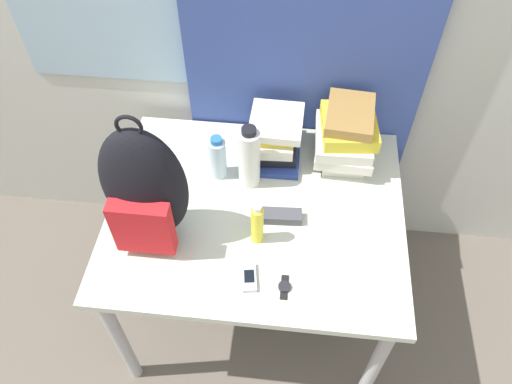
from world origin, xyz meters
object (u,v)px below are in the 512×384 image
at_px(book_stack_left, 274,137).
at_px(sports_bottle, 249,157).
at_px(sunscreen_bottle, 257,224).
at_px(wristwatch, 284,287).
at_px(cell_phone, 249,277).
at_px(book_stack_center, 346,136).
at_px(sunglasses_case, 281,216).
at_px(water_bottle, 218,158).
at_px(backpack, 145,190).

distance_m(book_stack_left, sports_bottle, 0.19).
xyz_separation_m(sunscreen_bottle, wristwatch, (0.11, -0.18, -0.08)).
bearing_deg(cell_phone, book_stack_center, 62.41).
height_order(sunglasses_case, wristwatch, sunglasses_case).
xyz_separation_m(sports_bottle, cell_phone, (0.05, -0.42, -0.12)).
xyz_separation_m(book_stack_center, sunscreen_bottle, (-0.30, -0.43, -0.03)).
distance_m(water_bottle, sunglasses_case, 0.33).
bearing_deg(backpack, book_stack_center, 33.34).
bearing_deg(sports_bottle, book_stack_center, 24.59).
distance_m(water_bottle, cell_phone, 0.49).
bearing_deg(backpack, cell_phone, -23.50).
bearing_deg(wristwatch, water_bottle, 121.58).
bearing_deg(cell_phone, backpack, 156.50).
distance_m(book_stack_left, sunglasses_case, 0.34).
height_order(sports_bottle, wristwatch, sports_bottle).
height_order(sunscreen_bottle, cell_phone, sunscreen_bottle).
height_order(sports_bottle, sunscreen_bottle, sports_bottle).
height_order(cell_phone, sunglasses_case, sunglasses_case).
bearing_deg(sunscreen_bottle, book_stack_left, 86.88).
relative_size(sunscreen_bottle, sunglasses_case, 1.22).
relative_size(water_bottle, cell_phone, 1.74).
height_order(water_bottle, cell_phone, water_bottle).
bearing_deg(book_stack_center, wristwatch, -107.22).
bearing_deg(sports_bottle, water_bottle, 169.01).
distance_m(cell_phone, sunglasses_case, 0.27).
bearing_deg(book_stack_left, wristwatch, -81.99).
relative_size(sunscreen_bottle, cell_phone, 1.67).
bearing_deg(book_stack_left, cell_phone, -93.19).
xyz_separation_m(book_stack_left, book_stack_center, (0.27, -0.00, 0.03)).
relative_size(book_stack_left, cell_phone, 2.48).
bearing_deg(book_stack_left, backpack, -131.59).
distance_m(book_stack_left, water_bottle, 0.25).
bearing_deg(wristwatch, book_stack_left, 98.01).
bearing_deg(cell_phone, book_stack_left, 86.81).
bearing_deg(sports_bottle, sunscreen_bottle, -77.77).
bearing_deg(sunglasses_case, wristwatch, -83.24).
height_order(book_stack_left, water_bottle, water_bottle).
distance_m(sunglasses_case, wristwatch, 0.28).
height_order(book_stack_center, sunscreen_bottle, book_stack_center).
bearing_deg(wristwatch, cell_phone, 170.01).
height_order(book_stack_center, sports_bottle, sports_bottle).
xyz_separation_m(backpack, water_bottle, (0.18, 0.30, -0.14)).
bearing_deg(sunscreen_bottle, book_stack_center, 55.05).
height_order(book_stack_left, cell_phone, book_stack_left).
relative_size(book_stack_left, sports_bottle, 1.00).
bearing_deg(water_bottle, sunglasses_case, -37.15).
height_order(water_bottle, wristwatch, water_bottle).
distance_m(book_stack_center, wristwatch, 0.65).
distance_m(book_stack_center, sunglasses_case, 0.41).
distance_m(cell_phone, wristwatch, 0.12).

